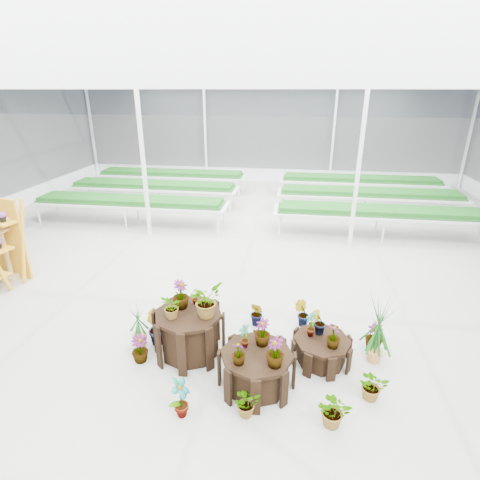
# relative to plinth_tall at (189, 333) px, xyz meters

# --- Properties ---
(ground_plane) EXTENTS (24.00, 24.00, 0.00)m
(ground_plane) POSITION_rel_plinth_tall_xyz_m (0.29, 1.21, -0.40)
(ground_plane) COLOR gray
(ground_plane) RESTS_ON ground
(greenhouse_shell) EXTENTS (18.00, 24.00, 4.50)m
(greenhouse_shell) POSITION_rel_plinth_tall_xyz_m (0.29, 1.21, 1.85)
(greenhouse_shell) COLOR white
(greenhouse_shell) RESTS_ON ground
(steel_frame) EXTENTS (18.00, 24.00, 4.50)m
(steel_frame) POSITION_rel_plinth_tall_xyz_m (0.29, 1.21, 1.85)
(steel_frame) COLOR silver
(steel_frame) RESTS_ON ground
(nursery_benches) EXTENTS (16.00, 7.00, 0.84)m
(nursery_benches) POSITION_rel_plinth_tall_xyz_m (0.29, 8.41, 0.02)
(nursery_benches) COLOR silver
(nursery_benches) RESTS_ON ground
(plinth_tall) EXTENTS (1.24, 1.24, 0.79)m
(plinth_tall) POSITION_rel_plinth_tall_xyz_m (0.00, 0.00, 0.00)
(plinth_tall) COLOR black
(plinth_tall) RESTS_ON ground
(plinth_mid) EXTENTS (1.21, 1.21, 0.59)m
(plinth_mid) POSITION_rel_plinth_tall_xyz_m (1.20, -0.60, -0.10)
(plinth_mid) COLOR black
(plinth_mid) RESTS_ON ground
(plinth_low) EXTENTS (1.18, 1.18, 0.43)m
(plinth_low) POSITION_rel_plinth_tall_xyz_m (2.20, 0.10, -0.18)
(plinth_low) COLOR black
(plinth_low) RESTS_ON ground
(bird_table) EXTENTS (0.50, 0.50, 1.72)m
(bird_table) POSITION_rel_plinth_tall_xyz_m (-4.91, 1.99, 0.46)
(bird_table) COLOR tan
(bird_table) RESTS_ON ground
(nursery_plants) EXTENTS (4.44, 2.74, 1.36)m
(nursery_plants) POSITION_rel_plinth_tall_xyz_m (1.10, -0.09, 0.15)
(nursery_plants) COLOR #144D15
(nursery_plants) RESTS_ON ground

